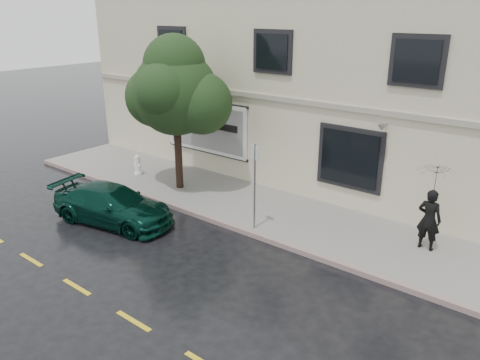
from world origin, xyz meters
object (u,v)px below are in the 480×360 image
Objects in this scene: pedestrian at (429,220)px; fire_hydrant at (138,165)px; car at (113,205)px; street_tree at (176,93)px.

pedestrian is 11.48m from fire_hydrant.
car is 5.06× the size of fire_hydrant.
pedestrian is 2.17× the size of fire_hydrant.
fire_hydrant is at bearing 5.25° from pedestrian.
street_tree is at bearing -14.28° from fire_hydrant.
fire_hydrant is (-11.44, -0.89, -0.50)m from pedestrian.
car is at bearing 26.79° from pedestrian.
pedestrian is 0.35× the size of street_tree.
fire_hydrant is (-2.75, 3.35, -0.06)m from car.
street_tree reaches higher than fire_hydrant.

